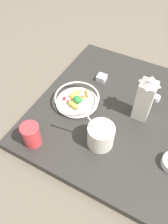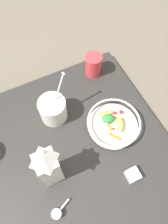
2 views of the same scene
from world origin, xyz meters
name	(u,v)px [view 1 (image 1 of 2)]	position (x,y,z in m)	size (l,w,h in m)	color
ground_plane	(125,118)	(0.00, 0.00, 0.00)	(6.00, 6.00, 0.00)	#665B4C
countertop	(126,115)	(0.00, 0.00, 0.02)	(0.96, 0.96, 0.05)	#2D2B28
fruit_bowl	(77,99)	(-0.27, -0.07, 0.08)	(0.25, 0.25, 0.07)	silver
milk_carton	(145,98)	(0.07, 0.02, 0.19)	(0.08, 0.08, 0.27)	silver
yogurt_tub	(101,135)	(-0.05, -0.24, 0.12)	(0.16, 0.13, 0.25)	silver
drinking_cup	(31,135)	(-0.33, -0.39, 0.11)	(0.09, 0.09, 0.12)	#DB383D
spice_jar	(102,78)	(-0.23, 0.17, 0.07)	(0.05, 0.05, 0.04)	silver
measuring_scoop	(156,98)	(0.11, 0.17, 0.06)	(0.09, 0.05, 0.03)	white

